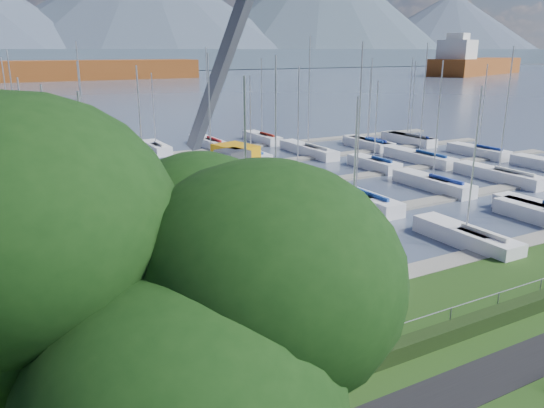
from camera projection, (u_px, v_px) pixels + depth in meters
path at (472, 384)px, 19.24m from camera, size 160.00×2.00×0.04m
water at (7, 77)px, 240.05m from camera, size 800.00×540.00×0.20m
hedge at (421, 342)px, 21.33m from camera, size 80.00×0.70×0.70m
fence at (416, 319)px, 21.42m from camera, size 80.00×0.04×0.04m
docks at (190, 200)px, 43.64m from camera, size 90.00×41.60×0.25m
tree at (116, 289)px, 8.96m from camera, size 8.86×8.26×11.50m
crane at (234, 129)px, 44.17m from camera, size 6.85×13.16×22.35m
cargo_ship_mid at (63, 71)px, 214.85m from camera, size 101.54×18.64×21.50m
cargo_ship_east at (474, 66)px, 263.02m from camera, size 79.58×43.89×21.50m
sailboat_fleet at (172, 126)px, 44.75m from camera, size 75.50×49.88×13.72m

